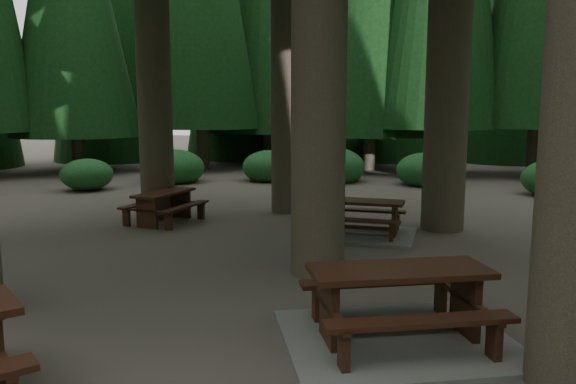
% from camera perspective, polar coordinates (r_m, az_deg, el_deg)
% --- Properties ---
extents(ground, '(80.00, 80.00, 0.00)m').
position_cam_1_polar(ground, '(9.05, -2.28, -8.01)').
color(ground, '#4F4840').
rests_on(ground, ground).
extents(picnic_table_a, '(3.18, 3.01, 0.85)m').
position_cam_1_polar(picnic_table_a, '(6.46, 11.14, -12.26)').
color(picnic_table_a, gray).
rests_on(picnic_table_a, ground).
extents(picnic_table_b, '(1.41, 1.71, 0.71)m').
position_cam_1_polar(picnic_table_b, '(13.00, -12.44, -1.00)').
color(picnic_table_b, '#351E10').
rests_on(picnic_table_b, ground).
extents(picnic_table_c, '(2.23, 1.88, 0.73)m').
position_cam_1_polar(picnic_table_c, '(11.55, 7.45, -3.22)').
color(picnic_table_c, gray).
rests_on(picnic_table_c, ground).
extents(shrub_ring, '(23.86, 24.64, 1.49)m').
position_cam_1_polar(shrub_ring, '(9.41, 3.41, -4.86)').
color(shrub_ring, '#1A4E25').
rests_on(shrub_ring, ground).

